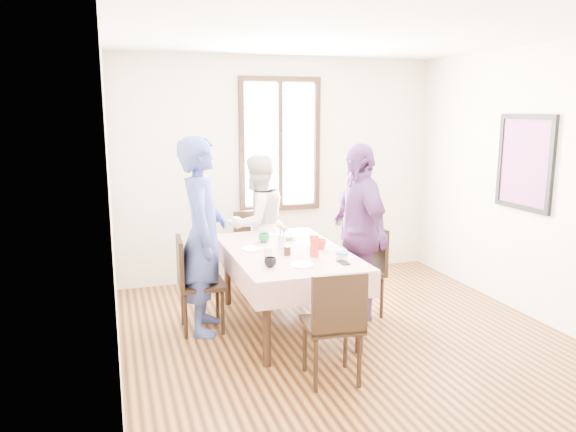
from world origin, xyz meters
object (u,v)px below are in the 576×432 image
at_px(chair_far, 256,252).
at_px(person_far, 256,223).
at_px(chair_near, 332,324).
at_px(person_left, 202,236).
at_px(dining_table, 286,289).
at_px(person_right, 358,231).
at_px(chair_right, 359,272).
at_px(chair_left, 201,284).

bearing_deg(chair_far, person_far, 87.81).
relative_size(chair_near, person_left, 0.49).
height_order(dining_table, person_right, person_right).
relative_size(chair_near, person_far, 0.57).
bearing_deg(chair_right, person_left, 83.01).
distance_m(chair_left, chair_far, 1.26).
height_order(chair_left, chair_right, same).
distance_m(chair_right, chair_near, 1.43).
xyz_separation_m(chair_left, chair_near, (0.79, -1.29, 0.00)).
xyz_separation_m(chair_far, chair_near, (0.00, -2.27, 0.00)).
bearing_deg(person_left, chair_near, -135.60).
distance_m(chair_left, person_left, 0.47).
bearing_deg(person_far, chair_right, 102.91).
height_order(chair_right, person_right, person_right).
relative_size(chair_left, chair_far, 1.00).
bearing_deg(person_far, chair_near, 66.20).
bearing_deg(person_far, dining_table, 66.20).
height_order(chair_far, person_left, person_left).
bearing_deg(person_left, person_far, -25.28).
bearing_deg(chair_right, chair_near, 143.05).
relative_size(chair_far, person_right, 0.52).
distance_m(chair_near, person_far, 2.28).
xyz_separation_m(chair_right, chair_near, (-0.79, -1.19, 0.00)).
bearing_deg(chair_right, dining_table, 90.51).
bearing_deg(person_right, person_far, -145.20).
height_order(person_left, person_far, person_left).
relative_size(chair_right, chair_near, 1.00).
xyz_separation_m(chair_right, person_right, (-0.02, 0.00, 0.42)).
xyz_separation_m(dining_table, chair_right, (0.79, 0.05, 0.08)).
distance_m(chair_right, chair_far, 1.34).
xyz_separation_m(chair_near, person_left, (-0.77, 1.29, 0.47)).
bearing_deg(person_left, chair_right, -80.26).
xyz_separation_m(dining_table, person_right, (0.77, 0.05, 0.50)).
bearing_deg(chair_right, chair_left, 83.06).
relative_size(chair_right, person_far, 0.57).
xyz_separation_m(dining_table, chair_far, (0.00, 1.14, 0.08)).
relative_size(dining_table, person_far, 1.04).
bearing_deg(dining_table, chair_far, 90.00).
xyz_separation_m(chair_near, person_far, (0.00, 2.25, 0.34)).
distance_m(chair_far, chair_near, 2.27).
height_order(chair_left, person_left, person_left).
height_order(dining_table, chair_far, chair_far).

